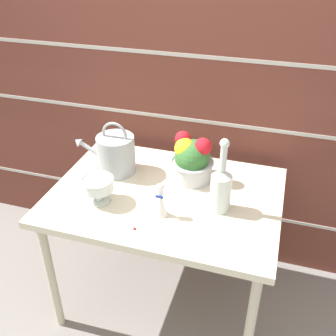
# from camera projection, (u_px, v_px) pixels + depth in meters

# --- Properties ---
(ground_plane) EXTENTS (12.00, 12.00, 0.00)m
(ground_plane) POSITION_uv_depth(u_px,v_px,m) (166.00, 295.00, 2.31)
(ground_plane) COLOR gray
(brick_wall) EXTENTS (3.60, 0.08, 2.20)m
(brick_wall) POSITION_uv_depth(u_px,v_px,m) (194.00, 87.00, 2.15)
(brick_wall) COLOR brown
(brick_wall) RESTS_ON ground_plane
(patio_table) EXTENTS (1.11, 0.81, 0.74)m
(patio_table) POSITION_uv_depth(u_px,v_px,m) (166.00, 205.00, 1.96)
(patio_table) COLOR beige
(patio_table) RESTS_ON ground_plane
(watering_can) EXTENTS (0.34, 0.20, 0.28)m
(watering_can) POSITION_uv_depth(u_px,v_px,m) (115.00, 154.00, 2.03)
(watering_can) COLOR #9EA3A8
(watering_can) RESTS_ON patio_table
(crystal_pedestal_bowl) EXTENTS (0.16, 0.16, 0.13)m
(crystal_pedestal_bowl) POSITION_uv_depth(u_px,v_px,m) (98.00, 186.00, 1.82)
(crystal_pedestal_bowl) COLOR silver
(crystal_pedestal_bowl) RESTS_ON patio_table
(flower_planter) EXTENTS (0.22, 0.22, 0.25)m
(flower_planter) POSITION_uv_depth(u_px,v_px,m) (192.00, 159.00, 1.97)
(flower_planter) COLOR #BCBCC1
(flower_planter) RESTS_ON patio_table
(glass_decanter) EXTENTS (0.10, 0.10, 0.36)m
(glass_decanter) POSITION_uv_depth(u_px,v_px,m) (221.00, 187.00, 1.75)
(glass_decanter) COLOR silver
(glass_decanter) RESTS_ON patio_table
(figurine_vase) EXTENTS (0.06, 0.06, 0.17)m
(figurine_vase) POSITION_uv_depth(u_px,v_px,m) (161.00, 202.00, 1.74)
(figurine_vase) COLOR white
(figurine_vase) RESTS_ON patio_table
(fallen_petal) EXTENTS (0.01, 0.01, 0.01)m
(fallen_petal) POSITION_uv_depth(u_px,v_px,m) (135.00, 229.00, 1.69)
(fallen_petal) COLOR red
(fallen_petal) RESTS_ON patio_table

